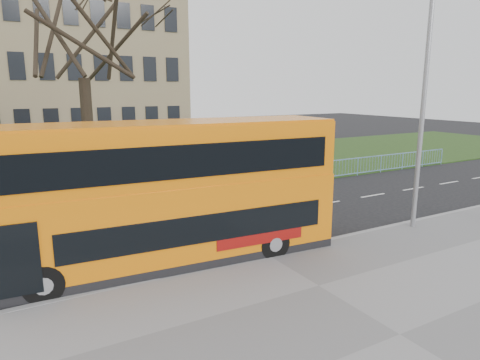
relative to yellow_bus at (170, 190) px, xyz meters
name	(u,v)px	position (x,y,z in m)	size (l,w,h in m)	color
ground	(241,242)	(2.68, 0.51, -2.26)	(120.00, 120.00, 0.00)	black
pavement	(400,337)	(2.68, -6.24, -2.20)	(80.00, 10.50, 0.12)	slate
kerb	(265,255)	(2.68, -1.04, -2.19)	(80.00, 0.20, 0.14)	gray
grass_verge	(128,172)	(2.68, 14.81, -2.22)	(80.00, 15.40, 0.08)	#233C16
guard_railing	(172,189)	(2.68, 7.11, -1.71)	(40.00, 0.12, 1.10)	#78A8D5
bare_tree	(83,55)	(-0.32, 10.51, 4.52)	(9.39, 9.39, 13.41)	black
civic_building	(13,70)	(-2.32, 35.51, 4.74)	(30.00, 15.00, 14.00)	#8D7759
yellow_bus	(170,190)	(0.00, 0.00, 0.00)	(10.19, 3.07, 4.21)	orange
street_lamp	(422,99)	(8.89, -1.49, 2.59)	(1.83, 0.28, 8.62)	gray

